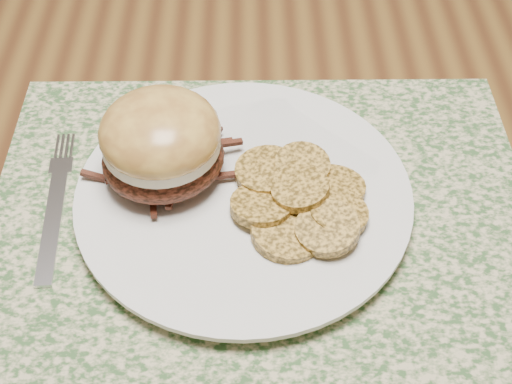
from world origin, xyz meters
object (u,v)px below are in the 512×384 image
dining_table (104,195)px  fork (56,203)px  dinner_plate (244,197)px  pork_sandwich (161,143)px

dining_table → fork: size_ratio=8.98×
dinner_plate → pork_sandwich: pork_sandwich is taller
pork_sandwich → fork: (-0.09, -0.02, -0.05)m
pork_sandwich → fork: bearing=169.1°
fork → dinner_plate: bearing=-4.0°
dinner_plate → pork_sandwich: bearing=164.0°
fork → pork_sandwich: bearing=7.3°
dining_table → dinner_plate: 0.19m
dining_table → dinner_plate: size_ratio=5.77×
pork_sandwich → fork: size_ratio=0.77×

